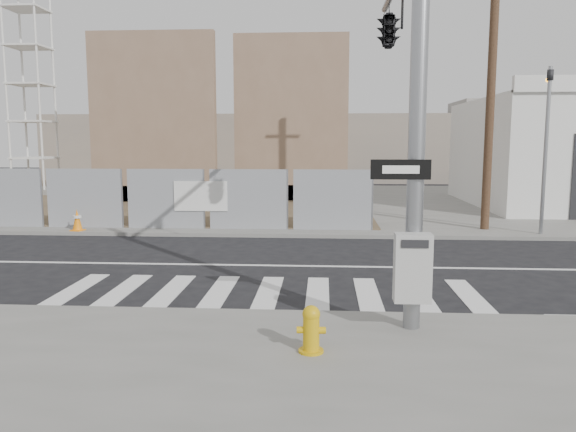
# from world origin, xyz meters

# --- Properties ---
(ground) EXTENTS (100.00, 100.00, 0.00)m
(ground) POSITION_xyz_m (0.00, 0.00, 0.00)
(ground) COLOR black
(ground) RESTS_ON ground
(sidewalk_far) EXTENTS (50.00, 20.00, 0.12)m
(sidewalk_far) POSITION_xyz_m (0.00, 14.00, 0.06)
(sidewalk_far) COLOR slate
(sidewalk_far) RESTS_ON ground
(signal_pole) EXTENTS (0.96, 5.87, 7.00)m
(signal_pole) POSITION_xyz_m (2.49, -2.05, 4.78)
(signal_pole) COLOR gray
(signal_pole) RESTS_ON sidewalk_near
(far_signal_pole) EXTENTS (0.16, 0.20, 5.60)m
(far_signal_pole) POSITION_xyz_m (8.00, 4.60, 3.48)
(far_signal_pole) COLOR gray
(far_signal_pole) RESTS_ON sidewalk_far
(concrete_wall_left) EXTENTS (6.00, 1.30, 8.00)m
(concrete_wall_left) POSITION_xyz_m (-7.00, 13.08, 3.38)
(concrete_wall_left) COLOR brown
(concrete_wall_left) RESTS_ON sidewalk_far
(concrete_wall_right) EXTENTS (5.50, 1.30, 8.00)m
(concrete_wall_right) POSITION_xyz_m (-0.50, 14.08, 3.38)
(concrete_wall_right) COLOR brown
(concrete_wall_right) RESTS_ON sidewalk_far
(crane_tower) EXTENTS (2.60, 2.60, 18.15)m
(crane_tower) POSITION_xyz_m (-15.00, 17.00, 9.02)
(crane_tower) COLOR slate
(crane_tower) RESTS_ON sidewalk_far
(utility_pole_right) EXTENTS (1.60, 0.28, 10.00)m
(utility_pole_right) POSITION_xyz_m (6.50, 5.50, 5.20)
(utility_pole_right) COLOR #503525
(utility_pole_right) RESTS_ON sidewalk_far
(fire_hydrant) EXTENTS (0.41, 0.39, 0.67)m
(fire_hydrant) POSITION_xyz_m (0.94, -5.95, 0.45)
(fire_hydrant) COLOR #CB9E0B
(fire_hydrant) RESTS_ON sidewalk_near
(traffic_cone_c) EXTENTS (0.44, 0.44, 0.71)m
(traffic_cone_c) POSITION_xyz_m (-6.98, 4.29, 0.47)
(traffic_cone_c) COLOR orange
(traffic_cone_c) RESTS_ON sidewalk_far
(traffic_cone_d) EXTENTS (0.35, 0.35, 0.64)m
(traffic_cone_d) POSITION_xyz_m (-3.86, 5.42, 0.43)
(traffic_cone_d) COLOR #EE4B0C
(traffic_cone_d) RESTS_ON sidewalk_far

